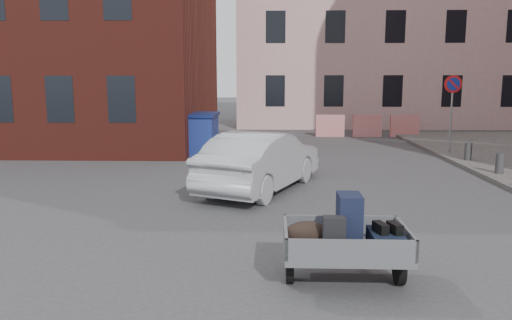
{
  "coord_description": "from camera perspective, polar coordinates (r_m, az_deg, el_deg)",
  "views": [
    {
      "loc": [
        -0.22,
        -7.9,
        2.7
      ],
      "look_at": [
        -0.5,
        1.72,
        1.1
      ],
      "focal_mm": 35.0,
      "sensor_mm": 36.0,
      "label": 1
    }
  ],
  "objects": [
    {
      "name": "silver_car",
      "position": [
        12.0,
        0.62,
        -0.09
      ],
      "size": [
        3.09,
        4.57,
        1.43
      ],
      "primitive_type": "imported",
      "rotation": [
        0.0,
        0.0,
        2.74
      ],
      "color": "#A9AAB0",
      "rests_on": "ground"
    },
    {
      "name": "ground",
      "position": [
        8.35,
        3.15,
        -9.43
      ],
      "size": [
        120.0,
        120.0,
        0.0
      ],
      "primitive_type": "plane",
      "color": "#38383A",
      "rests_on": "ground"
    },
    {
      "name": "trailer",
      "position": [
        6.7,
        10.06,
        -8.91
      ],
      "size": [
        1.61,
        1.81,
        1.2
      ],
      "rotation": [
        0.0,
        0.0,
        -0.01
      ],
      "color": "black",
      "rests_on": "ground"
    },
    {
      "name": "building_pink",
      "position": [
        30.84,
        13.96,
        17.19
      ],
      "size": [
        16.0,
        8.0,
        14.0
      ],
      "primitive_type": "cube",
      "color": "#C79A99",
      "rests_on": "ground"
    },
    {
      "name": "barriers",
      "position": [
        23.43,
        12.6,
        3.83
      ],
      "size": [
        4.7,
        0.18,
        1.0
      ],
      "color": "red",
      "rests_on": "ground"
    },
    {
      "name": "dumpster",
      "position": [
        18.05,
        -9.95,
        3.04
      ],
      "size": [
        3.52,
        1.89,
        1.45
      ],
      "rotation": [
        0.0,
        0.0,
        -0.03
      ],
      "color": "navy",
      "rests_on": "ground"
    },
    {
      "name": "no_parking_sign",
      "position": [
        18.48,
        21.52,
        6.67
      ],
      "size": [
        0.6,
        0.09,
        2.65
      ],
      "color": "gray",
      "rests_on": "sidewalk"
    }
  ]
}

